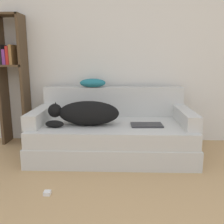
{
  "coord_description": "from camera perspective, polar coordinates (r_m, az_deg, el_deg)",
  "views": [
    {
      "loc": [
        -0.1,
        -0.65,
        1.11
      ],
      "look_at": [
        -0.19,
        2.03,
        0.54
      ],
      "focal_mm": 40.0,
      "sensor_mm": 36.0,
      "label": 1
    }
  ],
  "objects": [
    {
      "name": "throw_pillow",
      "position": [
        3.2,
        -4.43,
        6.65
      ],
      "size": [
        0.33,
        0.21,
        0.11
      ],
      "color": "teal",
      "rests_on": "couch_backrest"
    },
    {
      "name": "couch_arm_right",
      "position": [
        2.94,
        16.47,
        -1.1
      ],
      "size": [
        0.15,
        0.75,
        0.16
      ],
      "color": "silver",
      "rests_on": "couch"
    },
    {
      "name": "laptop",
      "position": [
        2.78,
        7.92,
        -2.94
      ],
      "size": [
        0.35,
        0.21,
        0.02
      ],
      "rotation": [
        0.0,
        0.0,
        0.04
      ],
      "color": "#2D2D30",
      "rests_on": "couch"
    },
    {
      "name": "couch",
      "position": [
        2.93,
        0.06,
        -6.24
      ],
      "size": [
        1.81,
        0.94,
        0.39
      ],
      "color": "silver",
      "rests_on": "ground_plane"
    },
    {
      "name": "dog",
      "position": [
        2.77,
        -6.03,
        -0.26
      ],
      "size": [
        0.79,
        0.3,
        0.27
      ],
      "color": "black",
      "rests_on": "couch"
    },
    {
      "name": "bookshelf",
      "position": [
        3.5,
        -21.79,
        8.18
      ],
      "size": [
        0.33,
        0.26,
        1.65
      ],
      "color": "#4C3823",
      "rests_on": "ground_plane"
    },
    {
      "name": "couch_backrest",
      "position": [
        3.23,
        0.29,
        2.44
      ],
      "size": [
        1.77,
        0.15,
        0.37
      ],
      "color": "silver",
      "rests_on": "couch"
    },
    {
      "name": "wall_back",
      "position": [
        3.4,
        3.81,
        16.08
      ],
      "size": [
        7.28,
        0.06,
        2.7
      ],
      "color": "silver",
      "rests_on": "ground_plane"
    },
    {
      "name": "power_adapter",
      "position": [
        2.25,
        -14.58,
        -17.48
      ],
      "size": [
        0.06,
        0.06,
        0.03
      ],
      "color": "white",
      "rests_on": "ground_plane"
    },
    {
      "name": "couch_arm_left",
      "position": [
        2.99,
        -16.07,
        -0.86
      ],
      "size": [
        0.15,
        0.75,
        0.16
      ],
      "color": "silver",
      "rests_on": "couch"
    }
  ]
}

